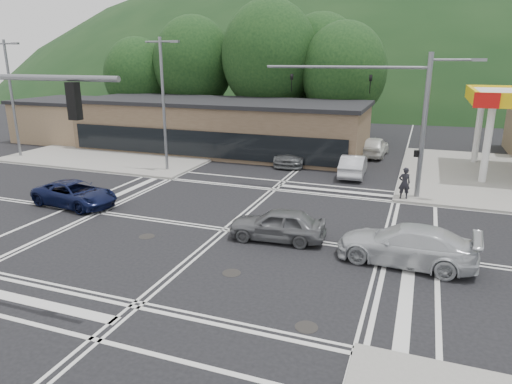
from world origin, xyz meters
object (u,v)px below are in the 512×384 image
(car_queue_a, at_px, (353,165))
(pedestrian, at_px, (404,183))
(car_blue_west, at_px, (75,194))
(car_grey_center, at_px, (277,224))
(car_silver_east, at_px, (406,245))
(car_queue_b, at_px, (374,146))
(car_northbound, at_px, (293,153))

(car_queue_a, bearing_deg, pedestrian, 124.26)
(car_blue_west, distance_m, car_queue_a, 17.54)
(car_grey_center, xyz_separation_m, car_silver_east, (5.39, -0.54, 0.05))
(car_grey_center, distance_m, car_silver_east, 5.42)
(car_grey_center, xyz_separation_m, pedestrian, (4.89, 7.80, 0.32))
(car_grey_center, height_order, car_queue_a, car_queue_a)
(car_grey_center, distance_m, car_queue_a, 12.55)
(car_blue_west, bearing_deg, car_queue_b, -29.66)
(car_blue_west, height_order, car_queue_a, car_queue_a)
(car_blue_west, bearing_deg, pedestrian, -60.64)
(car_queue_b, distance_m, pedestrian, 12.11)
(car_queue_a, distance_m, car_queue_b, 7.12)
(car_queue_a, bearing_deg, car_northbound, -28.17)
(car_northbound, distance_m, pedestrian, 10.95)
(car_queue_a, bearing_deg, car_grey_center, 81.05)
(car_northbound, height_order, pedestrian, pedestrian)
(car_silver_east, distance_m, car_queue_b, 20.38)
(car_silver_east, relative_size, car_northbound, 0.99)
(car_grey_center, height_order, pedestrian, pedestrian)
(car_silver_east, bearing_deg, pedestrian, -172.14)
(car_silver_east, bearing_deg, car_queue_a, -158.49)
(car_queue_a, height_order, pedestrian, pedestrian)
(car_silver_east, relative_size, pedestrian, 2.97)
(car_silver_east, bearing_deg, car_grey_center, -91.26)
(car_grey_center, height_order, car_queue_b, car_queue_b)
(car_silver_east, bearing_deg, car_northbound, -145.47)
(car_northbound, bearing_deg, car_grey_center, -83.33)
(car_queue_a, distance_m, car_northbound, 5.44)
(car_grey_center, bearing_deg, car_silver_east, 79.45)
(car_grey_center, relative_size, car_queue_b, 0.90)
(car_blue_west, bearing_deg, car_grey_center, -87.43)
(car_northbound, bearing_deg, pedestrian, -46.54)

